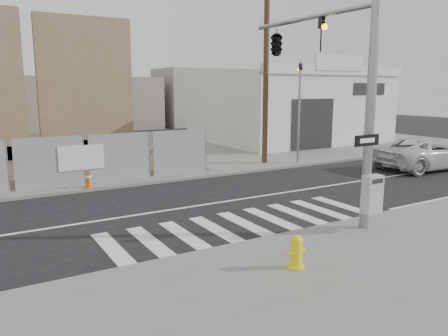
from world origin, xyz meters
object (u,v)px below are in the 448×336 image
signal_pole (304,63)px  traffic_cone_d (88,180)px  fire_hydrant (296,252)px  suv (428,153)px  auto_shop (288,108)px

signal_pole → traffic_cone_d: signal_pole is taller
fire_hydrant → traffic_cone_d: (-1.99, 10.22, -0.04)m
traffic_cone_d → suv: bearing=-13.6°
auto_shop → fire_hydrant: (-14.95, -18.97, -2.05)m
signal_pole → auto_shop: bearing=52.5°
suv → traffic_cone_d: suv is taller
auto_shop → traffic_cone_d: size_ratio=18.11×
suv → traffic_cone_d: (-15.80, 3.82, -0.35)m
fire_hydrant → traffic_cone_d: fire_hydrant is taller
signal_pole → auto_shop: 19.04m
suv → traffic_cone_d: 16.26m
fire_hydrant → suv: bearing=39.7°
signal_pole → fire_hydrant: size_ratio=9.51×
signal_pole → traffic_cone_d: (-5.44, 6.27, -4.34)m
auto_shop → signal_pole: bearing=-127.5°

